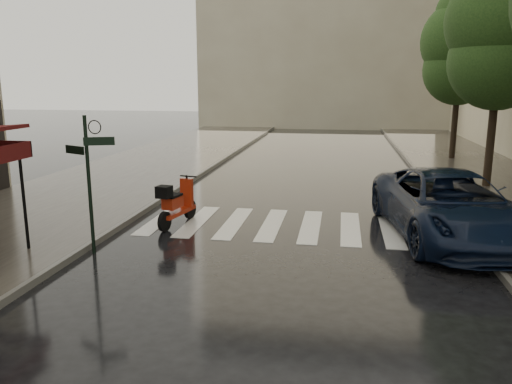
% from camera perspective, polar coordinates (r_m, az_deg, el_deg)
% --- Properties ---
extents(ground, '(120.00, 120.00, 0.00)m').
position_cam_1_polar(ground, '(8.97, -20.03, -13.30)').
color(ground, black).
rests_on(ground, ground).
extents(sidewalk_near, '(6.00, 60.00, 0.12)m').
position_cam_1_polar(sidewalk_near, '(21.20, -14.78, 1.84)').
color(sidewalk_near, '#38332D').
rests_on(sidewalk_near, ground).
extents(sidewalk_far, '(5.50, 60.00, 0.12)m').
position_cam_1_polar(sidewalk_far, '(20.24, 26.84, 0.43)').
color(sidewalk_far, '#38332D').
rests_on(sidewalk_far, ground).
extents(curb_near, '(0.12, 60.00, 0.16)m').
position_cam_1_polar(curb_near, '(20.13, -6.84, 1.67)').
color(curb_near, '#595651').
rests_on(curb_near, ground).
extents(curb_far, '(0.12, 60.00, 0.16)m').
position_cam_1_polar(curb_far, '(19.58, 19.00, 0.78)').
color(curb_far, '#595651').
rests_on(curb_far, ground).
extents(crosswalk, '(7.85, 3.20, 0.01)m').
position_cam_1_polar(crosswalk, '(13.55, 4.04, -3.81)').
color(crosswalk, silver).
rests_on(crosswalk, ground).
extents(signpost, '(1.17, 0.29, 3.10)m').
position_cam_1_polar(signpost, '(11.50, -18.57, 2.00)').
color(signpost, black).
rests_on(signpost, ground).
extents(backdrop_building, '(22.00, 6.00, 20.00)m').
position_cam_1_polar(backdrop_building, '(45.41, 8.59, 20.08)').
color(backdrop_building, tan).
rests_on(backdrop_building, ground).
extents(tree_mid, '(3.80, 3.80, 8.34)m').
position_cam_1_polar(tree_mid, '(19.76, 26.28, 16.41)').
color(tree_mid, black).
rests_on(tree_mid, sidewalk_far).
extents(tree_far, '(3.80, 3.80, 8.16)m').
position_cam_1_polar(tree_far, '(26.58, 22.38, 15.08)').
color(tree_far, black).
rests_on(tree_far, sidewalk_far).
extents(scooter, '(0.71, 1.88, 1.25)m').
position_cam_1_polar(scooter, '(13.58, -9.10, -1.41)').
color(scooter, black).
rests_on(scooter, ground).
extents(parked_car, '(3.62, 6.26, 1.64)m').
position_cam_1_polar(parked_car, '(13.18, 21.24, -1.44)').
color(parked_car, black).
rests_on(parked_car, ground).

